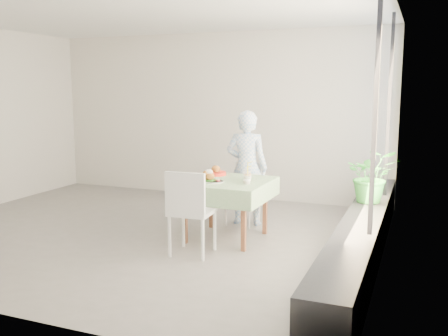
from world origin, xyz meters
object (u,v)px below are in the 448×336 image
at_px(chair_far, 243,206).
at_px(juice_cup_orange, 247,176).
at_px(potted_plant, 372,176).
at_px(main_dish, 210,178).
at_px(chair_near, 192,228).
at_px(diner, 247,168).
at_px(cafe_table, 226,202).

relative_size(chair_far, juice_cup_orange, 3.01).
bearing_deg(potted_plant, main_dish, -159.21).
distance_m(chair_far, juice_cup_orange, 0.92).
relative_size(chair_near, diner, 0.62).
distance_m(chair_near, diner, 1.53).
distance_m(chair_near, juice_cup_orange, 0.98).
distance_m(cafe_table, chair_far, 0.73).
bearing_deg(main_dish, chair_near, -90.15).
height_order(chair_far, potted_plant, potted_plant).
relative_size(cafe_table, potted_plant, 1.64).
bearing_deg(chair_near, main_dish, 89.85).
xyz_separation_m(cafe_table, juice_cup_orange, (0.27, 0.02, 0.35)).
bearing_deg(diner, chair_near, 79.45).
height_order(diner, potted_plant, diner).
relative_size(chair_far, potted_plant, 1.31).
bearing_deg(chair_far, potted_plant, -6.74).
relative_size(cafe_table, main_dish, 3.51).
xyz_separation_m(chair_far, main_dish, (-0.11, -0.89, 0.53)).
relative_size(diner, potted_plant, 2.42).
distance_m(cafe_table, diner, 0.81).
xyz_separation_m(main_dish, potted_plant, (1.81, 0.69, 0.03)).
xyz_separation_m(chair_near, diner, (0.15, 1.45, 0.49)).
bearing_deg(diner, juice_cup_orange, 105.00).
xyz_separation_m(chair_near, juice_cup_orange, (0.40, 0.73, 0.51)).
bearing_deg(diner, main_dish, 76.38).
bearing_deg(main_dish, juice_cup_orange, 27.41).
bearing_deg(juice_cup_orange, cafe_table, -174.90).
bearing_deg(potted_plant, juice_cup_orange, -161.22).
height_order(diner, juice_cup_orange, diner).
height_order(main_dish, potted_plant, potted_plant).
bearing_deg(chair_near, potted_plant, 33.62).
bearing_deg(cafe_table, chair_far, 92.35).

